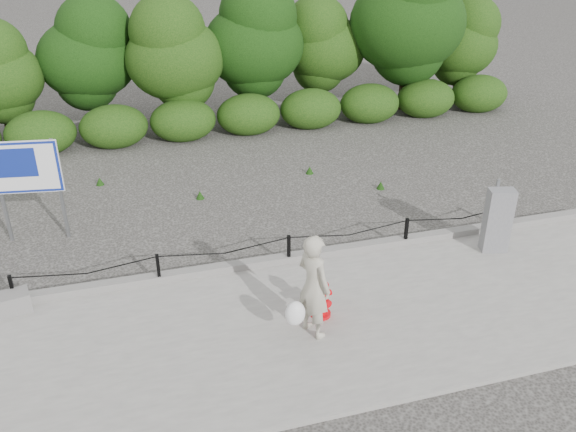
# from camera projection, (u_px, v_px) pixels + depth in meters

# --- Properties ---
(ground) EXTENTS (90.00, 90.00, 0.00)m
(ground) POSITION_uv_depth(u_px,v_px,m) (289.00, 266.00, 11.98)
(ground) COLOR #2D2B28
(ground) RESTS_ON ground
(sidewalk) EXTENTS (14.00, 4.00, 0.08)m
(sidewalk) POSITION_uv_depth(u_px,v_px,m) (322.00, 325.00, 10.26)
(sidewalk) COLOR gray
(sidewalk) RESTS_ON ground
(curb) EXTENTS (14.00, 0.22, 0.14)m
(curb) POSITION_uv_depth(u_px,v_px,m) (288.00, 258.00, 11.96)
(curb) COLOR slate
(curb) RESTS_ON sidewalk
(chain_barrier) EXTENTS (10.06, 0.06, 0.60)m
(chain_barrier) POSITION_uv_depth(u_px,v_px,m) (289.00, 246.00, 11.77)
(chain_barrier) COLOR black
(chain_barrier) RESTS_ON sidewalk
(treeline) EXTENTS (20.18, 3.73, 5.19)m
(treeline) POSITION_uv_depth(u_px,v_px,m) (229.00, 41.00, 18.53)
(treeline) COLOR black
(treeline) RESTS_ON ground
(fire_hydrant) EXTENTS (0.43, 0.44, 0.74)m
(fire_hydrant) POSITION_uv_depth(u_px,v_px,m) (321.00, 298.00, 10.26)
(fire_hydrant) COLOR red
(fire_hydrant) RESTS_ON sidewalk
(pedestrian) EXTENTS (0.85, 0.78, 1.81)m
(pedestrian) POSITION_uv_depth(u_px,v_px,m) (313.00, 288.00, 9.61)
(pedestrian) COLOR #B4AE9A
(pedestrian) RESTS_ON sidewalk
(utility_cabinet) EXTENTS (0.57, 0.43, 1.48)m
(utility_cabinet) POSITION_uv_depth(u_px,v_px,m) (497.00, 220.00, 12.07)
(utility_cabinet) COLOR gray
(utility_cabinet) RESTS_ON sidewalk
(advertising_sign) EXTENTS (1.37, 0.30, 2.21)m
(advertising_sign) POSITION_uv_depth(u_px,v_px,m) (26.00, 172.00, 12.19)
(advertising_sign) COLOR slate
(advertising_sign) RESTS_ON ground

